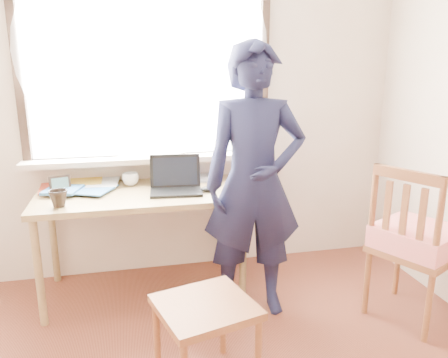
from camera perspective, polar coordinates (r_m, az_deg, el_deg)
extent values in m
cube|color=beige|center=(3.37, -6.28, 9.29)|extent=(3.50, 0.02, 2.60)
cube|color=white|center=(3.33, -9.93, 14.26)|extent=(1.70, 0.01, 1.30)
cube|color=black|center=(3.38, -9.40, 2.69)|extent=(1.82, 0.06, 0.06)
cube|color=black|center=(3.38, -25.38, 13.10)|extent=(0.06, 0.06, 1.30)
cube|color=black|center=(3.47, 5.22, 14.44)|extent=(0.06, 0.06, 1.30)
cube|color=beige|center=(3.31, -9.33, 2.61)|extent=(1.85, 0.20, 0.04)
cube|color=white|center=(3.25, -9.93, 16.02)|extent=(1.95, 0.02, 1.65)
cube|color=olive|center=(3.10, -10.78, -2.00)|extent=(1.42, 0.71, 0.04)
cylinder|color=olive|center=(3.00, -23.04, -11.29)|extent=(0.05, 0.05, 0.72)
cylinder|color=olive|center=(3.55, -21.40, -7.05)|extent=(0.05, 0.05, 0.72)
cylinder|color=olive|center=(3.04, 2.48, -9.73)|extent=(0.05, 0.05, 0.72)
cylinder|color=olive|center=(3.58, -0.07, -5.79)|extent=(0.05, 0.05, 0.72)
cube|color=black|center=(3.03, -6.27, -1.63)|extent=(0.37, 0.28, 0.02)
cube|color=black|center=(3.12, -6.40, 1.04)|extent=(0.36, 0.10, 0.23)
cube|color=black|center=(3.12, -6.40, 1.04)|extent=(0.31, 0.08, 0.19)
cube|color=black|center=(3.02, -6.26, -1.63)|extent=(0.32, 0.17, 0.00)
imported|color=white|center=(3.26, -12.11, -0.02)|extent=(0.14, 0.14, 0.09)
imported|color=black|center=(2.90, -20.79, -2.40)|extent=(0.14, 0.14, 0.11)
ellipsoid|color=black|center=(3.04, -2.13, -1.31)|extent=(0.10, 0.07, 0.04)
cube|color=white|center=(3.23, -20.23, -1.43)|extent=(0.33, 0.31, 0.02)
cube|color=white|center=(3.25, -12.26, -0.69)|extent=(0.25, 0.31, 0.01)
cube|color=white|center=(3.18, -16.43, -1.31)|extent=(0.36, 0.37, 0.01)
cube|color=#A6321E|center=(3.16, -17.56, -1.36)|extent=(0.36, 0.36, 0.02)
cube|color=white|center=(3.28, -12.93, -0.46)|extent=(0.35, 0.32, 0.00)
cube|color=gold|center=(3.24, -16.41, -0.79)|extent=(0.32, 0.28, 0.01)
imported|color=white|center=(3.33, -17.38, -0.61)|extent=(0.25, 0.31, 0.03)
imported|color=white|center=(3.36, -4.00, 0.09)|extent=(0.17, 0.23, 0.02)
cube|color=black|center=(3.20, -20.62, -0.73)|extent=(0.14, 0.05, 0.11)
cube|color=#38622B|center=(3.20, -20.62, -0.73)|extent=(0.11, 0.03, 0.08)
cube|color=brown|center=(2.27, -2.44, -16.38)|extent=(0.56, 0.54, 0.04)
cylinder|color=brown|center=(2.48, -8.75, -19.96)|extent=(0.04, 0.04, 0.43)
cylinder|color=brown|center=(2.34, 4.48, -22.17)|extent=(0.04, 0.04, 0.43)
cylinder|color=brown|center=(2.61, -0.13, -17.84)|extent=(0.04, 0.04, 0.43)
cube|color=brown|center=(3.08, 23.74, -8.53)|extent=(0.62, 0.63, 0.04)
cylinder|color=brown|center=(2.95, 25.12, -15.02)|extent=(0.04, 0.04, 0.44)
cylinder|color=brown|center=(3.42, 21.71, -10.44)|extent=(0.04, 0.04, 0.44)
cylinder|color=brown|center=(3.11, 18.16, -12.70)|extent=(0.04, 0.04, 0.44)
cylinder|color=brown|center=(2.73, 26.25, -5.25)|extent=(0.04, 0.04, 0.54)
cylinder|color=brown|center=(2.90, 18.89, -3.33)|extent=(0.04, 0.04, 0.54)
cube|color=brown|center=(2.74, 22.94, 0.43)|extent=(0.23, 0.40, 0.06)
cube|color=brown|center=(2.77, 24.35, -5.41)|extent=(0.04, 0.04, 0.43)
cube|color=brown|center=(2.82, 22.39, -4.89)|extent=(0.04, 0.04, 0.43)
cube|color=brown|center=(2.87, 20.49, -4.39)|extent=(0.04, 0.04, 0.43)
cube|color=red|center=(3.05, 23.92, -6.94)|extent=(0.61, 0.61, 0.14)
imported|color=black|center=(2.79, 3.96, -0.52)|extent=(0.69, 0.49, 1.77)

